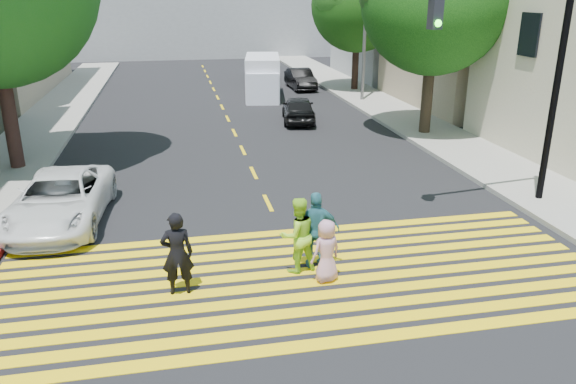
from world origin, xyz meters
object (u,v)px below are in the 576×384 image
object	(u,v)px
pedestrian_man	(177,254)
pedestrian_woman	(298,235)
tree_right_far	(359,0)
silver_car	(260,70)
pedestrian_extra	(316,230)
dark_car_near	(298,109)
dark_car_parked	(300,79)
white_sedan	(60,199)
white_van	(263,78)
traffic_signal	(525,61)
pedestrian_child	(326,251)

from	to	relation	value
pedestrian_man	pedestrian_woman	bearing A→B (deg)	-170.32
tree_right_far	silver_car	size ratio (longest dim) A/B	1.84
pedestrian_extra	dark_car_near	world-z (taller)	pedestrian_extra
pedestrian_woman	dark_car_parked	world-z (taller)	pedestrian_woman
pedestrian_man	dark_car_near	world-z (taller)	pedestrian_man
pedestrian_man	white_sedan	size ratio (longest dim) A/B	0.37
pedestrian_extra	dark_car_near	distance (m)	15.10
dark_car_near	pedestrian_extra	bearing A→B (deg)	87.91
pedestrian_extra	silver_car	distance (m)	29.20
white_sedan	white_van	xyz separation A→B (m)	(8.34, 17.73, 0.46)
pedestrian_man	white_van	distance (m)	22.82
white_sedan	dark_car_near	xyz separation A→B (m)	(8.99, 10.94, -0.05)
tree_right_far	white_van	size ratio (longest dim) A/B	1.53
tree_right_far	pedestrian_woman	xyz separation A→B (m)	(-8.79, -22.96, -4.60)
white_van	dark_car_parked	bearing A→B (deg)	52.48
traffic_signal	pedestrian_child	bearing A→B (deg)	-160.54
pedestrian_man	silver_car	distance (m)	30.27
pedestrian_woman	dark_car_near	xyz separation A→B (m)	(3.33, 14.92, -0.24)
dark_car_parked	tree_right_far	bearing A→B (deg)	-25.69
dark_car_parked	white_sedan	bearing A→B (deg)	-119.75
traffic_signal	dark_car_parked	bearing A→B (deg)	85.57
white_sedan	white_van	size ratio (longest dim) A/B	0.92
pedestrian_woman	dark_car_parked	distance (m)	25.07
pedestrian_extra	white_sedan	bearing A→B (deg)	-27.54
tree_right_far	pedestrian_extra	world-z (taller)	tree_right_far
silver_car	traffic_signal	size ratio (longest dim) A/B	0.68
silver_car	white_van	distance (m)	7.50
tree_right_far	pedestrian_woman	world-z (taller)	tree_right_far
white_sedan	tree_right_far	bearing A→B (deg)	56.92
pedestrian_child	pedestrian_extra	bearing A→B (deg)	-106.03
pedestrian_man	silver_car	bearing A→B (deg)	-102.85
white_sedan	silver_car	world-z (taller)	white_sedan
white_sedan	white_van	distance (m)	19.60
white_sedan	dark_car_parked	xyz separation A→B (m)	(11.23, 20.45, -0.04)
pedestrian_woman	white_sedan	xyz separation A→B (m)	(-5.65, 3.98, -0.19)
silver_car	pedestrian_child	bearing A→B (deg)	88.59
tree_right_far	pedestrian_woman	bearing A→B (deg)	-110.94
pedestrian_woman	pedestrian_child	world-z (taller)	pedestrian_woman
white_sedan	traffic_signal	world-z (taller)	traffic_signal
pedestrian_extra	white_van	bearing A→B (deg)	-90.98
pedestrian_extra	white_van	size ratio (longest dim) A/B	0.34
pedestrian_extra	dark_car_parked	distance (m)	24.87
pedestrian_child	traffic_signal	size ratio (longest dim) A/B	0.22
pedestrian_woman	white_sedan	bearing A→B (deg)	-49.03
silver_car	traffic_signal	xyz separation A→B (m)	(3.13, -26.48, 3.56)
pedestrian_extra	white_sedan	distance (m)	7.24
dark_car_parked	white_van	bearing A→B (deg)	-137.65
silver_car	white_van	world-z (taller)	white_van
pedestrian_extra	silver_car	xyz separation A→B (m)	(3.22, 29.03, -0.26)
pedestrian_woman	traffic_signal	distance (m)	8.02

